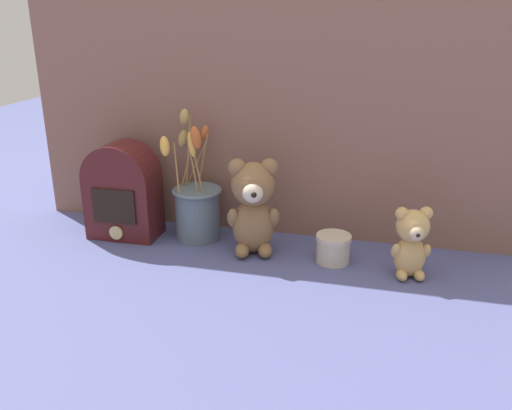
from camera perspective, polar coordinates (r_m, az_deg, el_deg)
ground_plane at (r=1.34m, az=-0.21°, el=-5.43°), size 4.00×4.00×0.00m
backdrop_wall at (r=1.39m, az=1.52°, el=10.40°), size 1.31×0.02×0.68m
teddy_bear_large at (r=1.31m, az=-0.29°, el=-0.00°), size 0.14×0.12×0.24m
teddy_bear_medium at (r=1.26m, az=16.05°, el=-3.69°), size 0.09×0.08×0.17m
flower_vase at (r=1.42m, az=-6.23°, el=-0.08°), size 0.15×0.15×0.34m
vintage_radio at (r=1.46m, az=-13.83°, el=1.44°), size 0.18×0.12×0.25m
decorative_tin_tall at (r=1.31m, az=8.13°, el=-4.53°), size 0.08×0.08×0.07m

